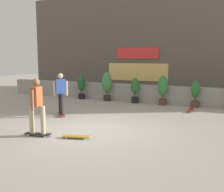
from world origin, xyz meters
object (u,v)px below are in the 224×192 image
at_px(potted_plant_4, 195,93).
at_px(skateboard_near_camera, 76,136).
at_px(potted_plant_1, 107,84).
at_px(skater_by_wall_right, 61,92).
at_px(potted_plant_0, 81,86).
at_px(skater_mid_plaza, 37,104).
at_px(potted_plant_3, 163,88).
at_px(potted_plant_2, 135,89).
at_px(skateboard_aside, 190,110).

xyz_separation_m(potted_plant_4, skateboard_near_camera, (-2.20, -6.59, -0.62)).
xyz_separation_m(potted_plant_1, skater_by_wall_right, (0.15, -4.27, 0.05)).
distance_m(potted_plant_0, potted_plant_4, 6.22).
bearing_deg(skater_mid_plaza, potted_plant_3, 75.19).
bearing_deg(potted_plant_0, potted_plant_2, 0.00).
height_order(potted_plant_3, skater_by_wall_right, skater_by_wall_right).
relative_size(potted_plant_2, skateboard_near_camera, 1.57).
bearing_deg(potted_plant_0, skater_by_wall_right, -67.51).
bearing_deg(potted_plant_4, potted_plant_1, -180.00).
xyz_separation_m(potted_plant_1, potted_plant_4, (4.60, 0.00, -0.21)).
xyz_separation_m(potted_plant_0, potted_plant_1, (1.61, -0.00, 0.17)).
height_order(potted_plant_2, skateboard_near_camera, potted_plant_2).
bearing_deg(potted_plant_3, skater_mid_plaza, -104.81).
xyz_separation_m(potted_plant_4, skater_mid_plaza, (-3.36, -6.87, 0.26)).
relative_size(potted_plant_3, skater_by_wall_right, 0.85).
xyz_separation_m(potted_plant_2, skater_by_wall_right, (-1.47, -4.27, 0.22)).
bearing_deg(potted_plant_1, skateboard_aside, -13.28).
bearing_deg(potted_plant_3, skater_by_wall_right, -124.31).
bearing_deg(skater_mid_plaza, potted_plant_1, 100.28).
relative_size(potted_plant_0, skater_by_wall_right, 0.77).
bearing_deg(potted_plant_2, potted_plant_4, 0.00).
xyz_separation_m(potted_plant_1, skater_mid_plaza, (1.25, -6.87, 0.05)).
height_order(potted_plant_0, potted_plant_4, potted_plant_0).
distance_m(potted_plant_4, skateboard_near_camera, 6.97).
bearing_deg(potted_plant_3, potted_plant_2, 180.00).
bearing_deg(skateboard_aside, potted_plant_2, 160.00).
height_order(potted_plant_0, skater_mid_plaza, skater_mid_plaza).
xyz_separation_m(skater_by_wall_right, skateboard_near_camera, (2.25, -2.32, -0.88)).
xyz_separation_m(potted_plant_3, potted_plant_4, (1.54, 0.00, -0.15)).
xyz_separation_m(skater_by_wall_right, skateboard_aside, (4.45, 3.18, -0.88)).
height_order(potted_plant_1, potted_plant_2, potted_plant_1).
distance_m(skater_mid_plaza, skateboard_near_camera, 1.48).
xyz_separation_m(potted_plant_1, skateboard_aside, (4.60, -1.09, -0.83)).
bearing_deg(potted_plant_0, skater_mid_plaza, -67.40).
relative_size(potted_plant_2, potted_plant_4, 1.03).
height_order(potted_plant_2, skater_by_wall_right, skater_by_wall_right).
distance_m(potted_plant_3, skater_mid_plaza, 7.11).
distance_m(potted_plant_1, potted_plant_2, 1.63).
distance_m(potted_plant_1, potted_plant_3, 3.06).
bearing_deg(skateboard_aside, skater_mid_plaza, -120.09).
bearing_deg(skater_by_wall_right, potted_plant_2, 71.03).
height_order(skater_by_wall_right, skater_mid_plaza, same).
height_order(skater_mid_plaza, skateboard_aside, skater_mid_plaza).
xyz_separation_m(potted_plant_3, skater_mid_plaza, (-1.82, -6.87, 0.11)).
bearing_deg(potted_plant_1, skater_by_wall_right, -87.96).
relative_size(potted_plant_2, skater_mid_plaza, 0.76).
bearing_deg(potted_plant_2, skater_mid_plaza, -93.10).
xyz_separation_m(potted_plant_0, potted_plant_4, (6.22, 0.00, -0.04)).
bearing_deg(skateboard_near_camera, potted_plant_0, 121.37).
relative_size(potted_plant_4, skateboard_aside, 1.56).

